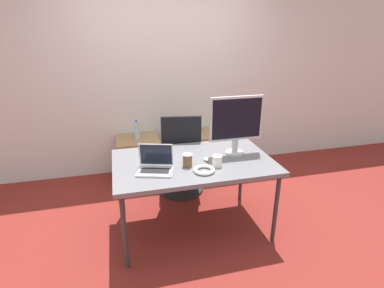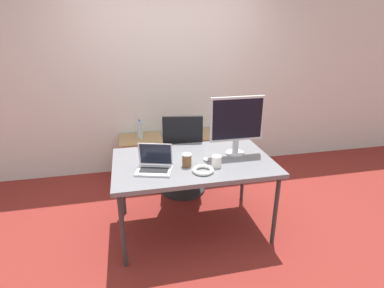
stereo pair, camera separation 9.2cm
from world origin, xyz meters
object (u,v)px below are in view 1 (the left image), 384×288
object	(u,v)px
coffee_cup_white	(217,161)
cable_coil	(204,170)
cabinet_right	(211,151)
mouse	(206,159)
cabinet_left	(139,159)
monitor	(236,123)
water_bottle	(137,130)
office_chair	(181,165)
laptop_center	(155,166)
coffee_cup_brown	(188,160)

from	to	relation	value
coffee_cup_white	cable_coil	distance (m)	0.17
cabinet_right	mouse	size ratio (longest dim) A/B	8.04
cabinet_left	monitor	size ratio (longest dim) A/B	0.98
cabinet_right	water_bottle	distance (m)	1.10
office_chair	mouse	xyz separation A→B (m)	(0.09, -0.75, 0.39)
mouse	cable_coil	world-z (taller)	cable_coil
office_chair	monitor	bearing A→B (deg)	-57.72
water_bottle	monitor	size ratio (longest dim) A/B	0.43
water_bottle	monitor	xyz separation A→B (m)	(0.88, -1.20, 0.39)
laptop_center	cabinet_right	bearing A→B (deg)	54.95
cabinet_left	monitor	distance (m)	1.68
cabinet_left	cabinet_right	world-z (taller)	same
mouse	coffee_cup_brown	xyz separation A→B (m)	(-0.20, -0.07, 0.04)
office_chair	cabinet_left	bearing A→B (deg)	130.81
monitor	water_bottle	bearing A→B (deg)	126.33
office_chair	cabinet_right	distance (m)	0.78
cabinet_left	mouse	distance (m)	1.49
office_chair	cable_coil	size ratio (longest dim) A/B	5.52
cabinet_right	cable_coil	size ratio (longest dim) A/B	3.01
monitor	coffee_cup_brown	size ratio (longest dim) A/B	4.93
monitor	coffee_cup_white	world-z (taller)	monitor
coffee_cup_white	coffee_cup_brown	xyz separation A→B (m)	(-0.26, 0.07, 0.01)
monitor	mouse	world-z (taller)	monitor
office_chair	cabinet_right	size ratio (longest dim) A/B	1.83
office_chair	coffee_cup_white	bearing A→B (deg)	-80.59
office_chair	mouse	distance (m)	0.85
office_chair	cable_coil	distance (m)	1.04
coffee_cup_white	cable_coil	xyz separation A→B (m)	(-0.15, -0.08, -0.03)
office_chair	cable_coil	bearing A→B (deg)	-89.98
coffee_cup_brown	cable_coil	xyz separation A→B (m)	(0.11, -0.15, -0.04)
water_bottle	laptop_center	size ratio (longest dim) A/B	0.71
cabinet_left	coffee_cup_white	size ratio (longest dim) A/B	5.55
cabinet_left	cable_coil	xyz separation A→B (m)	(0.47, -1.51, 0.49)
cabinet_left	laptop_center	bearing A→B (deg)	-87.62
coffee_cup_white	coffee_cup_brown	bearing A→B (deg)	165.38
monitor	coffee_cup_white	distance (m)	0.45
office_chair	cabinet_right	world-z (taller)	office_chair
cabinet_right	water_bottle	size ratio (longest dim) A/B	2.26
coffee_cup_white	cabinet_right	bearing A→B (deg)	73.97
cable_coil	cabinet_right	bearing A→B (deg)	69.73
coffee_cup_white	mouse	bearing A→B (deg)	114.33
coffee_cup_brown	coffee_cup_white	bearing A→B (deg)	-14.62
cabinet_right	laptop_center	size ratio (longest dim) A/B	1.61
mouse	coffee_cup_white	distance (m)	0.15
office_chair	coffee_cup_brown	world-z (taller)	office_chair
office_chair	coffee_cup_brown	size ratio (longest dim) A/B	8.85
cabinet_left	laptop_center	world-z (taller)	laptop_center
mouse	coffee_cup_brown	bearing A→B (deg)	-161.12
cabinet_left	monitor	bearing A→B (deg)	-53.62
water_bottle	mouse	size ratio (longest dim) A/B	3.55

